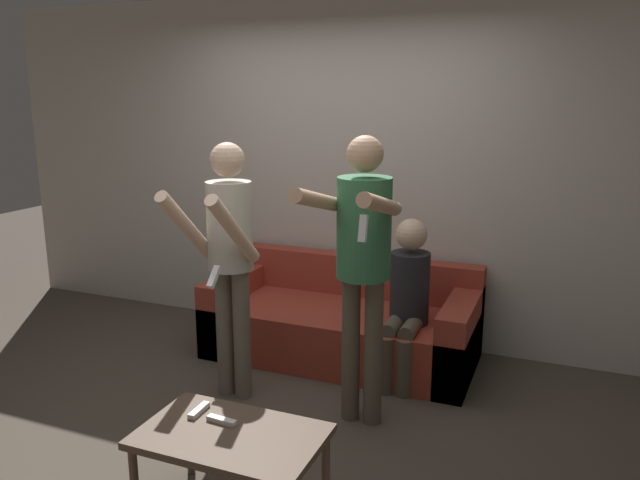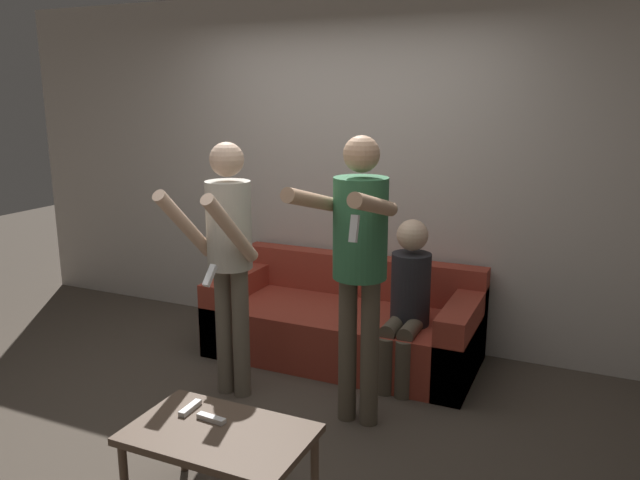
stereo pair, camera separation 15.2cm
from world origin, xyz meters
name	(u,v)px [view 2 (the right image)]	position (x,y,z in m)	size (l,w,h in m)	color
ground_plane	(247,424)	(0.00, 0.00, 0.00)	(14.00, 14.00, 0.00)	#4C4238
wall_back	(351,170)	(0.00, 1.65, 1.35)	(6.40, 0.06, 2.70)	beige
couch	(345,324)	(0.15, 1.18, 0.25)	(1.96, 0.88, 0.71)	#9E3828
person_standing_left	(228,246)	(-0.29, 0.29, 1.01)	(0.40, 0.66, 1.65)	#6B6051
person_standing_right	(359,250)	(0.59, 0.30, 1.08)	(0.43, 0.74, 1.72)	brown
person_seated	(408,297)	(0.69, 0.97, 0.60)	(0.27, 0.51, 1.12)	brown
coffee_table	(220,441)	(0.32, -0.76, 0.39)	(0.84, 0.52, 0.44)	brown
remote_near	(211,418)	(0.24, -0.70, 0.45)	(0.15, 0.05, 0.02)	white
remote_far	(190,408)	(0.09, -0.66, 0.45)	(0.04, 0.15, 0.02)	white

